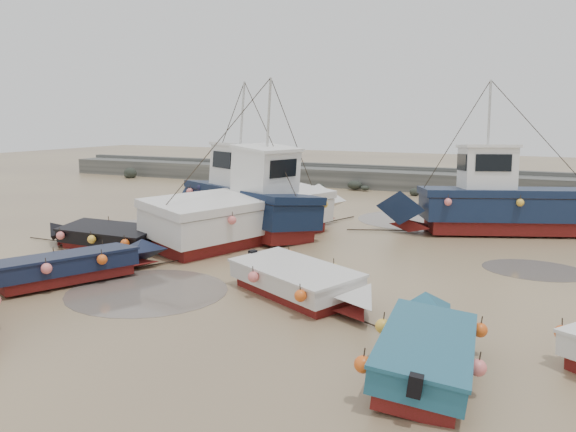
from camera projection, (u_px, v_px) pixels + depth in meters
name	position (u px, v px, depth m)	size (l,w,h in m)	color
ground	(290.00, 281.00, 16.57)	(120.00, 120.00, 0.00)	tan
seawall	(439.00, 182.00, 35.94)	(60.00, 4.92, 1.50)	#60605B
puddle_a	(148.00, 291.00, 15.59)	(4.50, 4.50, 0.01)	#61564E
puddle_b	(535.00, 270.00, 17.73)	(3.21, 3.21, 0.01)	#61564E
puddle_c	(140.00, 228.00, 24.38)	(4.38, 4.38, 0.01)	#61564E
puddle_d	(420.00, 220.00, 26.17)	(5.84, 5.84, 0.01)	#61564E
dinghy_1	(78.00, 262.00, 16.58)	(3.56, 5.98, 1.43)	maroon
dinghy_2	(426.00, 342.00, 10.67)	(2.20, 5.82, 1.43)	maroon
dinghy_4	(103.00, 234.00, 20.61)	(6.18, 2.05, 1.43)	maroon
dinghy_5	(304.00, 279.00, 14.81)	(5.85, 3.64, 1.43)	maroon
cabin_boat_0	(238.00, 199.00, 23.78)	(9.55, 5.87, 6.22)	maroon
cabin_boat_1	(254.00, 206.00, 22.03)	(5.35, 10.91, 6.22)	maroon
cabin_boat_2	(494.00, 201.00, 23.14)	(9.95, 5.47, 6.22)	maroon
person	(201.00, 227.00, 24.63)	(0.69, 0.46, 1.90)	#1C1D39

